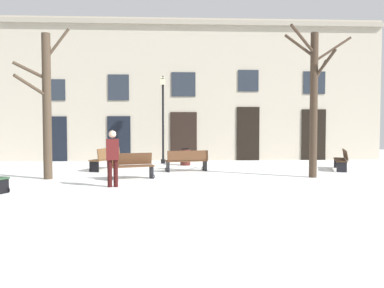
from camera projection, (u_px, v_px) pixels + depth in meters
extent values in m
plane|color=white|center=(195.00, 183.00, 14.19)|extent=(33.07, 33.07, 0.00)
cube|color=#BCB29E|center=(184.00, 90.00, 22.56)|extent=(20.67, 0.40, 7.29)
cube|color=#A09786|center=(184.00, 22.00, 22.14)|extent=(20.67, 0.30, 0.24)
cube|color=black|center=(57.00, 139.00, 22.09)|extent=(1.01, 0.08, 2.27)
cube|color=#262D38|center=(56.00, 90.00, 21.97)|extent=(0.91, 0.06, 1.06)
cube|color=black|center=(119.00, 139.00, 22.27)|extent=(1.17, 0.08, 2.29)
cube|color=#262D38|center=(119.00, 87.00, 22.14)|extent=(1.05, 0.06, 1.31)
cube|color=black|center=(184.00, 136.00, 22.46)|extent=(1.36, 0.08, 2.50)
cube|color=#262D38|center=(183.00, 84.00, 22.32)|extent=(1.23, 0.06, 1.23)
cube|color=black|center=(248.00, 134.00, 22.64)|extent=(1.18, 0.08, 2.77)
cube|color=#262D38|center=(248.00, 81.00, 22.50)|extent=(1.06, 0.06, 1.10)
cube|color=black|center=(313.00, 135.00, 22.84)|extent=(1.28, 0.08, 2.65)
cube|color=#262D38|center=(314.00, 83.00, 22.71)|extent=(1.15, 0.06, 1.16)
cylinder|color=#423326|center=(314.00, 106.00, 15.59)|extent=(0.28, 0.28, 5.16)
cylinder|color=#423326|center=(300.00, 46.00, 15.58)|extent=(1.08, 0.36, 0.89)
cylinder|color=#423326|center=(320.00, 72.00, 15.78)|extent=(0.67, 0.55, 0.94)
cylinder|color=#423326|center=(303.00, 39.00, 15.11)|extent=(1.15, 0.80, 0.94)
cylinder|color=#423326|center=(333.00, 49.00, 15.74)|extent=(1.55, 0.52, 1.01)
cylinder|color=#423326|center=(325.00, 64.00, 15.29)|extent=(0.71, 0.64, 1.03)
cylinder|color=#4C3D2D|center=(47.00, 107.00, 15.14)|extent=(0.30, 0.30, 5.05)
cylinder|color=#4C3D2D|center=(48.00, 58.00, 15.38)|extent=(0.14, 0.75, 0.97)
cylinder|color=#4C3D2D|center=(30.00, 71.00, 14.93)|extent=(1.13, 0.36, 0.63)
cylinder|color=#4C3D2D|center=(57.00, 44.00, 15.09)|extent=(0.85, 0.19, 1.10)
cylinder|color=#4C3D2D|center=(31.00, 86.00, 14.63)|extent=(0.91, 1.02, 0.72)
cylinder|color=black|center=(163.00, 124.00, 20.86)|extent=(0.10, 0.10, 3.76)
cylinder|color=black|center=(163.00, 161.00, 20.95)|extent=(0.22, 0.22, 0.20)
cube|color=beige|center=(163.00, 81.00, 20.76)|extent=(0.24, 0.24, 0.36)
cone|color=black|center=(163.00, 77.00, 20.75)|extent=(0.30, 0.30, 0.14)
cylinder|color=#4C1E19|center=(185.00, 157.00, 20.08)|extent=(0.46, 0.46, 0.74)
torus|color=black|center=(185.00, 149.00, 20.06)|extent=(0.49, 0.49, 0.04)
cube|color=#51331E|center=(131.00, 166.00, 15.18)|extent=(1.64, 0.87, 0.05)
cube|color=#51331E|center=(130.00, 159.00, 15.33)|extent=(1.55, 0.58, 0.41)
cube|color=black|center=(110.00, 174.00, 14.93)|extent=(0.17, 0.36, 0.45)
torus|color=black|center=(111.00, 178.00, 14.79)|extent=(0.17, 0.08, 0.17)
cube|color=black|center=(151.00, 172.00, 15.45)|extent=(0.17, 0.36, 0.45)
torus|color=black|center=(153.00, 176.00, 15.32)|extent=(0.17, 0.08, 0.17)
cube|color=brown|center=(105.00, 159.00, 18.11)|extent=(1.07, 1.86, 0.05)
cube|color=brown|center=(109.00, 153.00, 18.03)|extent=(0.74, 1.73, 0.44)
cube|color=black|center=(115.00, 163.00, 18.93)|extent=(0.39, 0.20, 0.45)
torus|color=black|center=(111.00, 166.00, 18.99)|extent=(0.09, 0.17, 0.17)
cube|color=black|center=(94.00, 167.00, 17.31)|extent=(0.39, 0.20, 0.45)
torus|color=black|center=(90.00, 170.00, 17.37)|extent=(0.09, 0.17, 0.17)
cube|color=black|center=(3.00, 186.00, 12.13)|extent=(0.22, 0.39, 0.42)
torus|color=black|center=(8.00, 190.00, 12.29)|extent=(0.17, 0.10, 0.17)
cube|color=#51331E|center=(187.00, 161.00, 17.59)|extent=(1.73, 0.81, 0.05)
cube|color=#51331E|center=(188.00, 155.00, 17.37)|extent=(1.64, 0.42, 0.38)
cube|color=black|center=(205.00, 166.00, 17.80)|extent=(0.15, 0.43, 0.43)
torus|color=black|center=(204.00, 168.00, 17.99)|extent=(0.17, 0.06, 0.17)
cube|color=black|center=(168.00, 167.00, 17.40)|extent=(0.15, 0.43, 0.43)
torus|color=black|center=(167.00, 169.00, 17.59)|extent=(0.17, 0.06, 0.17)
cube|color=#3D2819|center=(340.00, 160.00, 18.11)|extent=(0.99, 1.91, 0.05)
cube|color=#3D2819|center=(345.00, 154.00, 18.05)|extent=(0.68, 1.81, 0.38)
cube|color=black|center=(339.00, 163.00, 18.97)|extent=(0.39, 0.18, 0.42)
torus|color=black|center=(335.00, 166.00, 19.02)|extent=(0.08, 0.17, 0.17)
cube|color=black|center=(342.00, 167.00, 17.28)|extent=(0.39, 0.18, 0.42)
torus|color=black|center=(337.00, 170.00, 17.33)|extent=(0.08, 0.17, 0.17)
cylinder|color=#350F0F|center=(110.00, 174.00, 13.34)|extent=(0.14, 0.14, 0.83)
cylinder|color=#350F0F|center=(116.00, 173.00, 13.37)|extent=(0.14, 0.14, 0.83)
cube|color=#591919|center=(113.00, 149.00, 13.32)|extent=(0.40, 0.26, 0.64)
sphere|color=beige|center=(112.00, 134.00, 13.29)|extent=(0.23, 0.23, 0.23)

